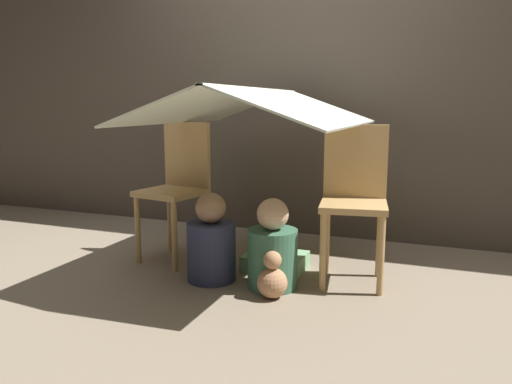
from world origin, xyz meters
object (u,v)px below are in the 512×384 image
at_px(chair_right, 354,195).
at_px(person_second, 273,251).
at_px(person_front, 211,244).
at_px(chair_left, 178,184).

bearing_deg(chair_right, person_second, -152.65).
height_order(chair_right, person_front, chair_right).
relative_size(person_front, person_second, 1.02).
xyz_separation_m(chair_right, person_second, (-0.40, -0.29, -0.29)).
bearing_deg(chair_left, person_second, -10.20).
xyz_separation_m(chair_left, chair_right, (1.16, 0.00, 0.00)).
bearing_deg(person_front, chair_left, 142.13).
distance_m(chair_right, person_front, 0.88).
relative_size(chair_right, person_second, 1.77).
bearing_deg(chair_left, chair_right, 10.61).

